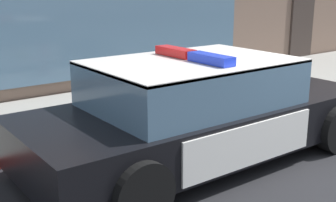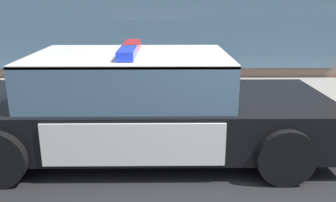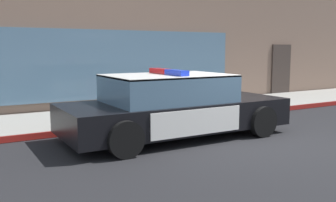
{
  "view_description": "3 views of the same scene",
  "coord_description": "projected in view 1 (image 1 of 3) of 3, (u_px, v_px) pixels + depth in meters",
  "views": [
    {
      "loc": [
        -5.16,
        -3.01,
        2.33
      ],
      "look_at": [
        -1.44,
        1.96,
        0.66
      ],
      "focal_mm": 46.91,
      "sensor_mm": 36.0,
      "label": 1
    },
    {
      "loc": [
        -1.14,
        -3.38,
        2.1
      ],
      "look_at": [
        -1.08,
        1.66,
        0.6
      ],
      "focal_mm": 37.5,
      "sensor_mm": 36.0,
      "label": 2
    },
    {
      "loc": [
        -5.63,
        -5.72,
        1.92
      ],
      "look_at": [
        -1.37,
        1.62,
        0.75
      ],
      "focal_mm": 40.36,
      "sensor_mm": 36.0,
      "label": 3
    }
  ],
  "objects": [
    {
      "name": "sidewalk",
      "position": [
        169.0,
        98.0,
        8.89
      ],
      "size": [
        48.0,
        2.71,
        0.15
      ],
      "primitive_type": "cube",
      "color": "gray",
      "rests_on": "ground"
    },
    {
      "name": "police_cruiser",
      "position": [
        200.0,
        110.0,
        5.87
      ],
      "size": [
        4.96,
        2.17,
        1.49
      ],
      "rotation": [
        0.0,
        0.0,
        0.0
      ],
      "color": "black",
      "rests_on": "ground"
    },
    {
      "name": "fire_hydrant",
      "position": [
        141.0,
        94.0,
        7.45
      ],
      "size": [
        0.34,
        0.39,
        0.73
      ],
      "color": "red",
      "rests_on": "sidewalk"
    },
    {
      "name": "curb_red_paint",
      "position": [
        215.0,
        113.0,
        7.83
      ],
      "size": [
        28.8,
        0.04,
        0.14
      ],
      "primitive_type": "cube",
      "color": "maroon",
      "rests_on": "ground"
    }
  ]
}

